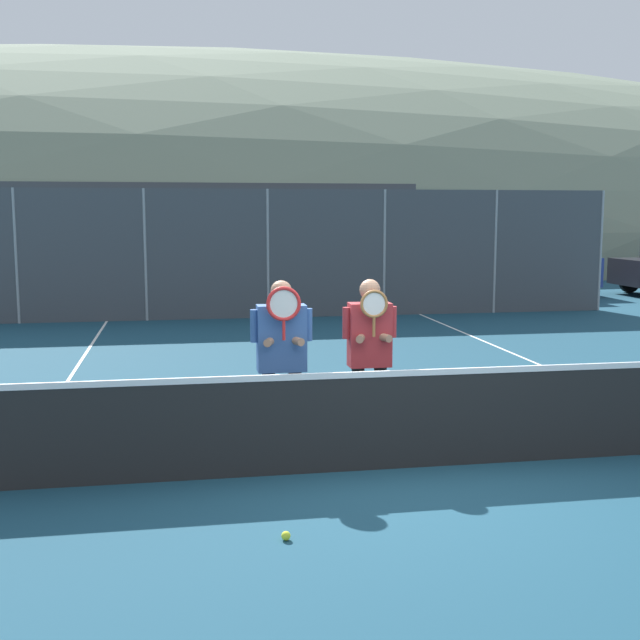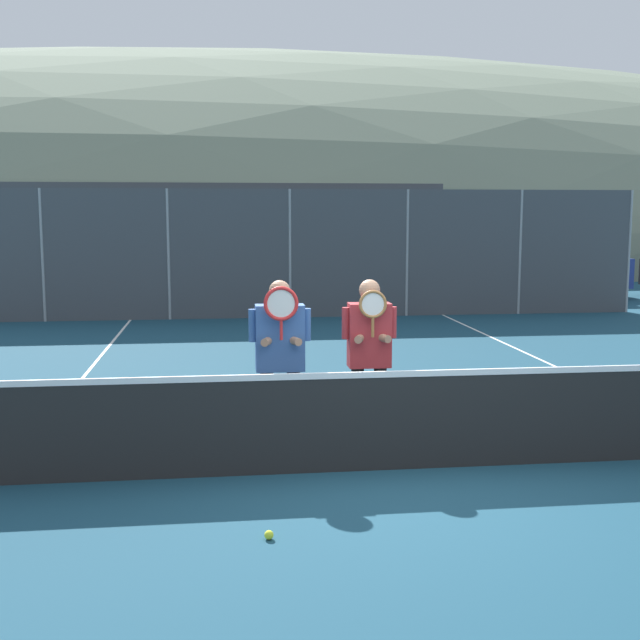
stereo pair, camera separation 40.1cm
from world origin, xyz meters
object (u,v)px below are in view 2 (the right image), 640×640
object	(u,v)px
car_far_left	(134,270)
car_left_of_center	(340,266)
player_center_left	(369,348)
tennis_ball_on_court	(269,535)
player_leftmost	(280,350)
car_center	(538,265)

from	to	relation	value
car_far_left	car_left_of_center	size ratio (longest dim) A/B	0.89
car_far_left	player_center_left	bearing A→B (deg)	-74.37
tennis_ball_on_court	player_leftmost	bearing A→B (deg)	83.38
car_center	car_left_of_center	bearing A→B (deg)	-176.50
player_leftmost	car_left_of_center	size ratio (longest dim) A/B	0.36
car_left_of_center	tennis_ball_on_court	world-z (taller)	car_left_of_center
player_center_left	car_far_left	world-z (taller)	car_far_left
car_left_of_center	car_center	xyz separation A→B (m)	(5.62, 0.34, -0.04)
player_center_left	tennis_ball_on_court	distance (m)	2.72
player_center_left	car_center	distance (m)	15.40
player_leftmost	tennis_ball_on_court	bearing A→B (deg)	-96.62
player_leftmost	car_center	bearing A→B (deg)	58.92
player_leftmost	car_far_left	distance (m)	13.58
player_leftmost	car_left_of_center	xyz separation A→B (m)	(2.61, 13.31, -0.08)
car_far_left	car_center	bearing A→B (deg)	1.89
player_center_left	car_center	bearing A→B (deg)	61.61
player_center_left	tennis_ball_on_court	size ratio (longest dim) A/B	25.03
car_center	tennis_ball_on_court	distance (m)	17.95
player_center_left	tennis_ball_on_court	xyz separation A→B (m)	(-1.16, -2.26, -0.97)
car_far_left	car_left_of_center	distance (m)	5.39
player_leftmost	player_center_left	world-z (taller)	player_leftmost
player_leftmost	car_left_of_center	world-z (taller)	car_left_of_center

